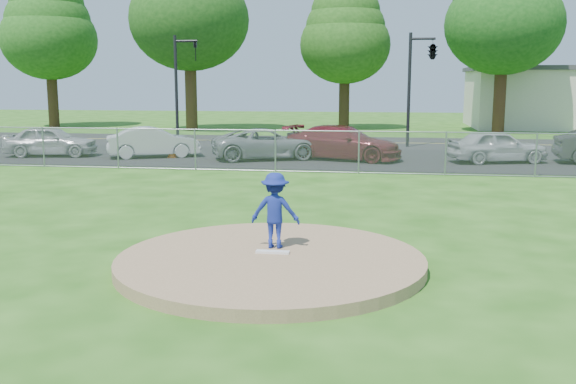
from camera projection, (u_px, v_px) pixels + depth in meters
The scene contains 19 objects.
ground at pixel (325, 181), 21.00m from camera, with size 120.00×120.00×0.00m, color #1F5212.
pitchers_mound at pixel (271, 262), 11.24m from camera, with size 5.40×5.40×0.20m, color #8E6E4E.
pitching_rubber at pixel (273, 252), 11.42m from camera, with size 0.60×0.15×0.04m, color white.
chain_link_fence at pixel (331, 152), 22.82m from camera, with size 40.00×0.06×1.50m, color gray.
parking_lot at pixel (340, 158), 27.33m from camera, with size 50.00×8.00×0.01m, color black.
street at pixel (350, 142), 34.64m from camera, with size 60.00×7.00×0.01m, color black.
tree_far_left at pixel (48, 27), 45.51m from camera, with size 6.72×6.72×10.74m.
tree_left at pixel (189, 4), 41.71m from camera, with size 7.84×7.84×12.53m.
tree_center at pixel (345, 33), 43.44m from camera, with size 6.16×6.16×9.84m.
tree_right at pixel (504, 10), 39.79m from camera, with size 7.28×7.28×11.63m.
traffic_signal_left at pixel (180, 79), 33.44m from camera, with size 1.28×0.20×5.60m.
traffic_signal_center at pixel (430, 53), 31.32m from camera, with size 1.42×2.48×5.60m.
pitcher at pixel (275, 210), 11.71m from camera, with size 0.90×0.52×1.39m, color navy.
traffic_cone at pixel (172, 149), 27.50m from camera, with size 0.40×0.40×0.77m, color #E85C0C.
parked_car_silver at pixel (51, 141), 27.98m from camera, with size 1.57×3.90×1.33m, color #ACACB0.
parked_car_white at pixel (154, 142), 27.63m from camera, with size 1.37×3.93×1.29m, color silver.
parked_car_gray at pixel (267, 144), 26.91m from camera, with size 2.12×4.61×1.28m, color gray.
parked_car_darkred at pixel (343, 143), 26.70m from camera, with size 1.99×4.89×1.42m, color maroon.
parked_car_pearl at pixel (497, 146), 25.75m from camera, with size 1.56×3.87×1.32m, color #B4B6B8.
Camera 1 is at (1.95, -10.70, 3.20)m, focal length 40.00 mm.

